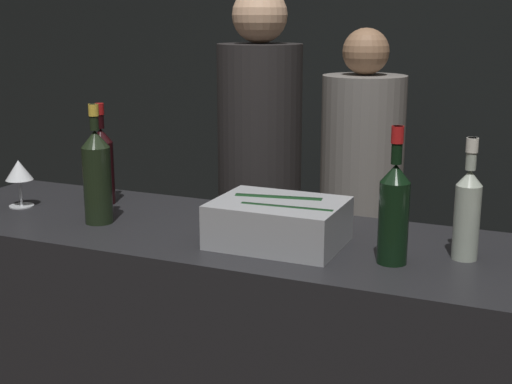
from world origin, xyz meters
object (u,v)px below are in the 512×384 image
(white_wine_bottle, at_px, (467,210))
(red_wine_bottle_burgundy, at_px, (394,209))
(wine_glass, at_px, (19,172))
(person_in_hoodie, at_px, (260,190))
(champagne_bottle, at_px, (97,175))
(red_wine_bottle_tall, at_px, (102,163))
(ice_bin_with_bottles, at_px, (279,221))
(person_blond_tee, at_px, (361,188))

(white_wine_bottle, distance_m, red_wine_bottle_burgundy, 0.20)
(wine_glass, distance_m, person_in_hoodie, 0.93)
(champagne_bottle, xyz_separation_m, person_in_hoodie, (0.22, 0.77, -0.20))
(champagne_bottle, distance_m, red_wine_bottle_tall, 0.24)
(ice_bin_with_bottles, xyz_separation_m, champagne_bottle, (-0.59, -0.02, 0.09))
(champagne_bottle, relative_size, person_in_hoodie, 0.21)
(red_wine_bottle_tall, bearing_deg, wine_glass, -148.11)
(champagne_bottle, height_order, person_in_hoodie, person_in_hoodie)
(person_in_hoodie, bearing_deg, red_wine_bottle_burgundy, -42.11)
(wine_glass, xyz_separation_m, champagne_bottle, (0.36, -0.06, 0.03))
(person_in_hoodie, bearing_deg, champagne_bottle, -100.24)
(ice_bin_with_bottles, height_order, red_wine_bottle_tall, red_wine_bottle_tall)
(champagne_bottle, distance_m, white_wine_bottle, 1.10)
(red_wine_bottle_tall, height_order, person_blond_tee, person_blond_tee)
(white_wine_bottle, distance_m, person_in_hoodie, 1.11)
(white_wine_bottle, relative_size, red_wine_bottle_tall, 0.94)
(ice_bin_with_bottles, relative_size, white_wine_bottle, 1.10)
(wine_glass, distance_m, champagne_bottle, 0.36)
(champagne_bottle, height_order, person_blond_tee, person_blond_tee)
(red_wine_bottle_tall, distance_m, red_wine_bottle_burgundy, 1.07)
(white_wine_bottle, bearing_deg, red_wine_bottle_burgundy, -147.61)
(red_wine_bottle_tall, relative_size, person_blond_tee, 0.21)
(wine_glass, relative_size, champagne_bottle, 0.43)
(wine_glass, distance_m, white_wine_bottle, 1.45)
(red_wine_bottle_tall, relative_size, person_in_hoodie, 0.19)
(wine_glass, bearing_deg, person_in_hoodie, 50.88)
(white_wine_bottle, bearing_deg, ice_bin_with_bottles, -171.30)
(white_wine_bottle, bearing_deg, person_in_hoodie, 142.55)
(wine_glass, distance_m, red_wine_bottle_burgundy, 1.28)
(ice_bin_with_bottles, distance_m, red_wine_bottle_burgundy, 0.34)
(red_wine_bottle_burgundy, bearing_deg, white_wine_bottle, 32.39)
(person_in_hoodie, bearing_deg, wine_glass, -123.40)
(wine_glass, height_order, champagne_bottle, champagne_bottle)
(ice_bin_with_bottles, relative_size, red_wine_bottle_burgundy, 0.99)
(champagne_bottle, distance_m, person_blond_tee, 1.51)
(wine_glass, height_order, red_wine_bottle_tall, red_wine_bottle_tall)
(champagne_bottle, distance_m, person_in_hoodie, 0.82)
(white_wine_bottle, bearing_deg, champagne_bottle, -174.94)
(ice_bin_with_bottles, height_order, red_wine_bottle_burgundy, red_wine_bottle_burgundy)
(red_wine_bottle_tall, bearing_deg, ice_bin_with_bottles, -14.25)
(person_in_hoodie, xyz_separation_m, person_blond_tee, (0.25, 0.64, -0.11))
(wine_glass, height_order, red_wine_bottle_burgundy, red_wine_bottle_burgundy)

